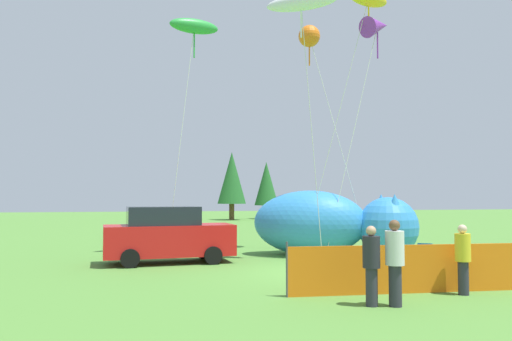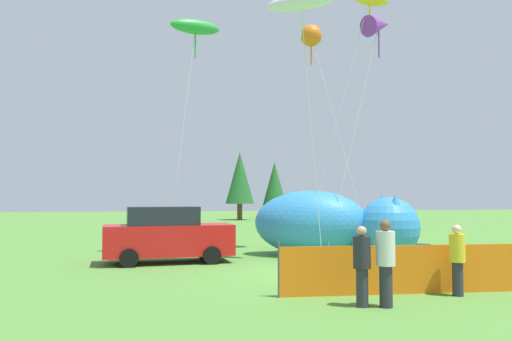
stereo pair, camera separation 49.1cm
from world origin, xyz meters
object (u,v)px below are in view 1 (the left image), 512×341
at_px(kite_yellow_hero, 368,0).
at_px(kite_white_ghost, 301,3).
at_px(spectator_in_white_shirt, 395,259).
at_px(folding_chair, 425,254).
at_px(kite_orange_flower, 309,37).
at_px(kite_purple_delta, 377,27).
at_px(inflatable_cat, 330,225).
at_px(spectator_in_black_shirt, 463,256).
at_px(kite_green_fish, 194,27).
at_px(parked_car, 168,235).
at_px(spectator_in_yellow_shirt, 371,262).

height_order(kite_yellow_hero, kite_white_ghost, kite_yellow_hero).
bearing_deg(spectator_in_white_shirt, folding_chair, 53.53).
height_order(kite_orange_flower, kite_purple_delta, kite_orange_flower).
relative_size(kite_yellow_hero, kite_orange_flower, 1.08).
height_order(inflatable_cat, spectator_in_black_shirt, inflatable_cat).
height_order(spectator_in_black_shirt, kite_green_fish, kite_green_fish).
relative_size(spectator_in_black_shirt, kite_green_fish, 0.17).
bearing_deg(spectator_in_white_shirt, kite_orange_flower, 81.73).
relative_size(inflatable_cat, kite_purple_delta, 0.66).
bearing_deg(kite_yellow_hero, kite_purple_delta, 22.27).
xyz_separation_m(parked_car, kite_orange_flower, (6.09, 2.98, 8.29)).
bearing_deg(kite_orange_flower, kite_white_ghost, -112.31).
height_order(kite_white_ghost, kite_green_fish, kite_white_ghost).
xyz_separation_m(spectator_in_white_shirt, kite_green_fish, (-3.48, 10.29, 8.19)).
relative_size(spectator_in_white_shirt, spectator_in_yellow_shirt, 1.08).
bearing_deg(inflatable_cat, kite_green_fish, -174.73).
bearing_deg(kite_yellow_hero, kite_orange_flower, 122.21).
bearing_deg(kite_orange_flower, spectator_in_black_shirt, -86.65).
xyz_separation_m(spectator_in_black_shirt, kite_white_ghost, (-1.95, 6.59, 8.45)).
bearing_deg(kite_white_ghost, inflatable_cat, 40.01).
relative_size(spectator_in_black_shirt, kite_purple_delta, 0.17).
relative_size(spectator_in_white_shirt, kite_purple_delta, 0.19).
height_order(parked_car, kite_purple_delta, kite_purple_delta).
relative_size(inflatable_cat, kite_yellow_hero, 0.61).
height_order(parked_car, inflatable_cat, inflatable_cat).
xyz_separation_m(folding_chair, spectator_in_black_shirt, (-1.10, -3.57, 0.38)).
bearing_deg(folding_chair, kite_yellow_hero, 33.15).
bearing_deg(parked_car, kite_green_fish, 61.41).
relative_size(spectator_in_yellow_shirt, kite_green_fish, 0.18).
relative_size(folding_chair, spectator_in_white_shirt, 0.47).
xyz_separation_m(parked_car, inflatable_cat, (6.22, 0.90, 0.20)).
bearing_deg(spectator_in_black_shirt, kite_yellow_hero, 82.05).
bearing_deg(kite_green_fish, kite_purple_delta, -15.05).
bearing_deg(kite_purple_delta, inflatable_cat, 171.28).
relative_size(inflatable_cat, spectator_in_yellow_shirt, 3.80).
height_order(parked_car, spectator_in_black_shirt, parked_car).
bearing_deg(inflatable_cat, kite_orange_flower, 116.34).
height_order(parked_car, kite_yellow_hero, kite_yellow_hero).
bearing_deg(spectator_in_black_shirt, kite_green_fish, 120.70).
xyz_separation_m(spectator_in_black_shirt, kite_purple_delta, (1.48, 7.56, 8.13)).
relative_size(parked_car, spectator_in_yellow_shirt, 2.69).
height_order(spectator_in_white_shirt, kite_green_fish, kite_green_fish).
distance_m(folding_chair, spectator_in_white_shirt, 5.48).
relative_size(spectator_in_black_shirt, kite_white_ghost, 0.17).
bearing_deg(spectator_in_yellow_shirt, kite_yellow_hero, 65.68).
height_order(spectator_in_black_shirt, kite_yellow_hero, kite_yellow_hero).
distance_m(spectator_in_yellow_shirt, kite_white_ghost, 11.17).
distance_m(parked_car, spectator_in_white_shirt, 9.00).
bearing_deg(kite_purple_delta, kite_white_ghost, -164.22).
xyz_separation_m(spectator_in_black_shirt, spectator_in_white_shirt, (-2.14, -0.82, 0.09)).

